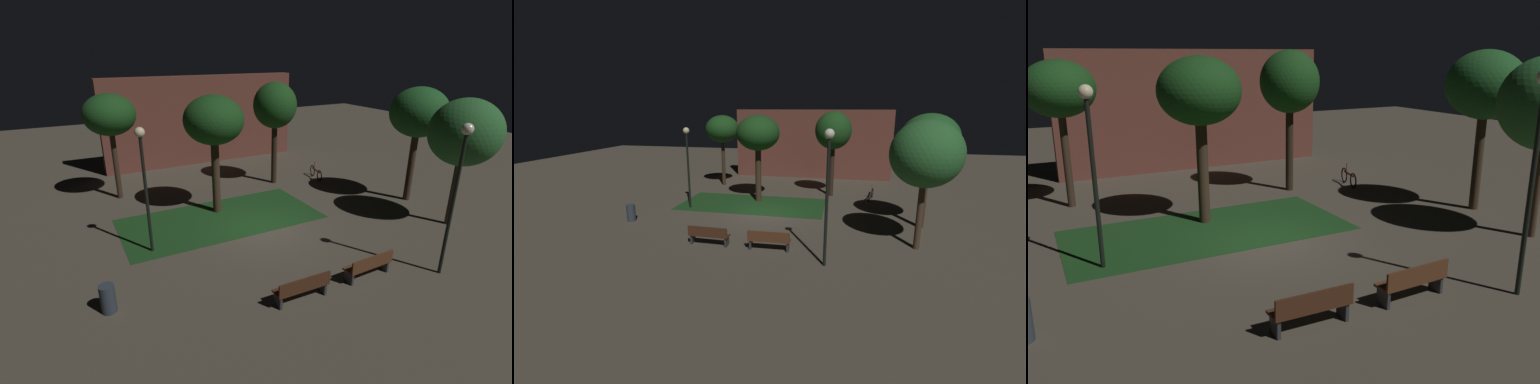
{
  "view_description": "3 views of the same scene",
  "coord_description": "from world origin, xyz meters",
  "views": [
    {
      "loc": [
        -7.13,
        -12.72,
        7.22
      ],
      "look_at": [
        0.36,
        1.35,
        1.19
      ],
      "focal_mm": 26.46,
      "sensor_mm": 36.0,
      "label": 1
    },
    {
      "loc": [
        4.26,
        -18.03,
        5.91
      ],
      "look_at": [
        0.1,
        1.1,
        1.03
      ],
      "focal_mm": 24.06,
      "sensor_mm": 36.0,
      "label": 2
    },
    {
      "loc": [
        -6.21,
        -12.85,
        5.48
      ],
      "look_at": [
        0.52,
        -0.1,
        1.53
      ],
      "focal_mm": 35.53,
      "sensor_mm": 36.0,
      "label": 3
    }
  ],
  "objects": [
    {
      "name": "bicycle",
      "position": [
        6.09,
        4.51,
        0.34
      ],
      "size": [
        0.48,
        1.69,
        0.93
      ],
      "color": "black",
      "rests_on": "ground"
    },
    {
      "name": "tree_back_left",
      "position": [
        -4.78,
        6.73,
        4.24
      ],
      "size": [
        2.5,
        2.5,
        5.31
      ],
      "color": "#38281C",
      "rests_on": "ground"
    },
    {
      "name": "ground_plane",
      "position": [
        0.0,
        0.0,
        0.0
      ],
      "size": [
        60.0,
        60.0,
        0.0
      ],
      "primitive_type": "plane",
      "color": "#4C4438"
    },
    {
      "name": "grass_lawn",
      "position": [
        -1.18,
        1.83,
        0.01
      ],
      "size": [
        8.85,
        4.28,
        0.01
      ],
      "primitive_type": "cube",
      "color": "#194219",
      "rests_on": "ground"
    },
    {
      "name": "lamp_post_near_wall",
      "position": [
        -4.66,
        0.37,
        3.22
      ],
      "size": [
        0.36,
        0.36,
        4.77
      ],
      "color": "black",
      "rests_on": "ground"
    },
    {
      "name": "tree_back_right",
      "position": [
        -1.01,
        2.71,
        4.27
      ],
      "size": [
        2.69,
        2.69,
        5.43
      ],
      "color": "#38281C",
      "rests_on": "ground"
    },
    {
      "name": "trash_bin",
      "position": [
        -6.63,
        -2.63,
        0.44
      ],
      "size": [
        0.44,
        0.44,
        0.89
      ],
      "primitive_type": "cylinder",
      "color": "#2D3842",
      "rests_on": "ground"
    },
    {
      "name": "building_wall_backdrop",
      "position": [
        1.56,
        11.14,
        2.84
      ],
      "size": [
        12.91,
        0.8,
        5.69
      ],
      "primitive_type": "cube",
      "color": "brown",
      "rests_on": "ground"
    },
    {
      "name": "lamp_post_path_center",
      "position": [
        3.73,
        -5.8,
        3.45
      ],
      "size": [
        0.36,
        0.36,
        5.18
      ],
      "color": "black",
      "rests_on": "ground"
    },
    {
      "name": "bench_front_left",
      "position": [
        1.35,
        -4.86,
        0.48
      ],
      "size": [
        1.81,
        0.53,
        0.88
      ],
      "color": "#512D19",
      "rests_on": "ground"
    },
    {
      "name": "tree_lawn_side",
      "position": [
        3.49,
        5.05,
        4.34
      ],
      "size": [
        2.37,
        2.37,
        5.64
      ],
      "color": "#2D2116",
      "rests_on": "ground"
    },
    {
      "name": "bench_near_trees",
      "position": [
        -1.35,
        -4.86,
        0.48
      ],
      "size": [
        1.81,
        0.52,
        0.88
      ],
      "color": "#422314",
      "rests_on": "ground"
    },
    {
      "name": "tree_tall_center",
      "position": [
        8.18,
        -0.43,
        4.38
      ],
      "size": [
        2.71,
        2.71,
        5.63
      ],
      "color": "#38281C",
      "rests_on": "ground"
    },
    {
      "name": "tree_near_wall",
      "position": [
        7.47,
        -3.34,
        4.05
      ],
      "size": [
        2.84,
        2.84,
        5.46
      ],
      "color": "#423021",
      "rests_on": "ground"
    }
  ]
}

